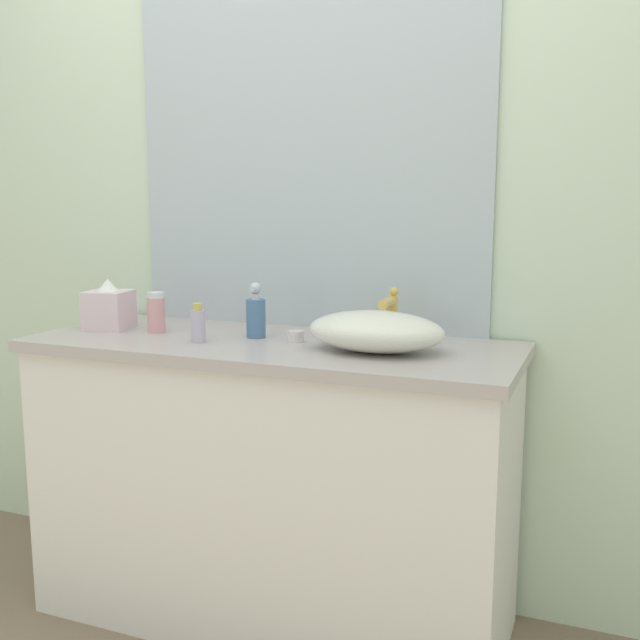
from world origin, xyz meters
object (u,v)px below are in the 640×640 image
soap_dispenser (256,315)px  lotion_bottle (156,313)px  perfume_bottle (198,325)px  tissue_box (109,308)px  candle_jar (296,336)px  sink_basin (376,331)px

soap_dispenser → lotion_bottle: soap_dispenser is taller
soap_dispenser → perfume_bottle: soap_dispenser is taller
soap_dispenser → tissue_box: bearing=-175.0°
perfume_bottle → candle_jar: 0.30m
sink_basin → tissue_box: 0.94m
soap_dispenser → lotion_bottle: 0.34m
perfume_bottle → tissue_box: (-0.40, 0.09, 0.02)m
tissue_box → sink_basin: bearing=-1.0°
perfume_bottle → candle_jar: bearing=22.9°
soap_dispenser → lotion_bottle: bearing=-173.4°
soap_dispenser → tissue_box: soap_dispenser is taller
lotion_bottle → sink_basin: bearing=-1.6°
soap_dispenser → candle_jar: 0.16m
sink_basin → lotion_bottle: 0.76m
perfume_bottle → candle_jar: (0.27, 0.12, -0.04)m
tissue_box → perfume_bottle: bearing=-12.6°
lotion_bottle → candle_jar: (0.49, 0.02, -0.05)m
perfume_bottle → soap_dispenser: bearing=46.3°
lotion_bottle → candle_jar: 0.49m
candle_jar → soap_dispenser: bearing=172.5°
candle_jar → sink_basin: bearing=-8.9°
lotion_bottle → tissue_box: 0.18m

